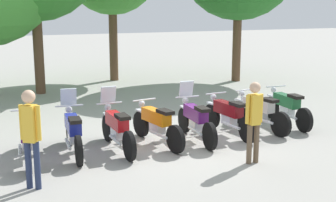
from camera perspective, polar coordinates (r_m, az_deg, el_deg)
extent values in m
plane|color=#9E9B93|center=(11.09, 0.97, -5.05)|extent=(80.00, 80.00, 0.00)
cylinder|color=black|center=(10.86, -17.07, -4.21)|extent=(0.15, 0.65, 0.64)
cylinder|color=black|center=(9.38, -16.88, -6.76)|extent=(0.15, 0.65, 0.64)
cube|color=silver|center=(10.77, -17.18, -2.47)|extent=(0.15, 0.37, 0.04)
cube|color=#59196B|center=(10.07, -17.11, -3.41)|extent=(0.33, 0.97, 0.30)
cube|color=silver|center=(10.09, -17.01, -4.96)|extent=(0.25, 0.41, 0.24)
cube|color=black|center=(9.63, -17.13, -2.93)|extent=(0.27, 0.46, 0.08)
cylinder|color=silver|center=(10.69, -17.16, -2.72)|extent=(0.07, 0.23, 0.64)
cylinder|color=silver|center=(10.53, -17.26, -1.07)|extent=(0.62, 0.08, 0.04)
sphere|color=silver|center=(10.68, -17.24, -1.55)|extent=(0.17, 0.17, 0.16)
cylinder|color=silver|center=(9.82, -17.89, -5.85)|extent=(0.12, 0.70, 0.07)
cylinder|color=black|center=(11.05, -12.11, -3.67)|extent=(0.14, 0.64, 0.64)
cylinder|color=black|center=(9.57, -11.01, -6.07)|extent=(0.14, 0.64, 0.64)
cube|color=silver|center=(10.96, -12.19, -1.96)|extent=(0.14, 0.37, 0.04)
cube|color=navy|center=(10.26, -11.72, -2.84)|extent=(0.31, 0.96, 0.30)
cube|color=silver|center=(10.28, -11.62, -4.36)|extent=(0.24, 0.41, 0.24)
cube|color=black|center=(9.83, -11.47, -2.34)|extent=(0.26, 0.45, 0.08)
cylinder|color=silver|center=(10.88, -12.13, -2.20)|extent=(0.06, 0.23, 0.64)
cylinder|color=silver|center=(10.72, -12.15, -0.57)|extent=(0.62, 0.07, 0.04)
sphere|color=silver|center=(10.87, -12.20, -1.05)|extent=(0.17, 0.17, 0.16)
cylinder|color=silver|center=(10.00, -12.30, -5.22)|extent=(0.11, 0.70, 0.07)
cube|color=silver|center=(10.73, -12.24, 0.54)|extent=(0.37, 0.15, 0.39)
cylinder|color=black|center=(11.15, -7.48, -3.35)|extent=(0.13, 0.64, 0.64)
cylinder|color=black|center=(9.74, -4.81, -5.57)|extent=(0.13, 0.64, 0.64)
cube|color=silver|center=(11.07, -7.53, -1.65)|extent=(0.13, 0.36, 0.04)
cube|color=red|center=(10.39, -6.37, -2.46)|extent=(0.30, 0.96, 0.30)
cube|color=silver|center=(10.42, -6.25, -3.96)|extent=(0.24, 0.41, 0.24)
cube|color=black|center=(9.98, -5.68, -1.93)|extent=(0.26, 0.45, 0.08)
cylinder|color=silver|center=(10.99, -7.39, -1.88)|extent=(0.06, 0.23, 0.64)
cylinder|color=silver|center=(10.83, -7.30, -0.26)|extent=(0.62, 0.06, 0.04)
sphere|color=silver|center=(10.98, -7.48, -0.74)|extent=(0.17, 0.17, 0.16)
cylinder|color=silver|center=(10.11, -6.57, -4.82)|extent=(0.10, 0.70, 0.07)
cube|color=silver|center=(10.85, -7.42, 0.83)|extent=(0.36, 0.15, 0.39)
cylinder|color=black|center=(11.44, -3.37, -2.87)|extent=(0.22, 0.65, 0.64)
cylinder|color=black|center=(10.17, 0.94, -4.76)|extent=(0.22, 0.65, 0.64)
cube|color=silver|center=(11.36, -3.39, -1.21)|extent=(0.19, 0.38, 0.04)
cube|color=orange|center=(10.75, -1.49, -1.91)|extent=(0.43, 0.98, 0.30)
cube|color=silver|center=(10.78, -1.35, -3.35)|extent=(0.29, 0.43, 0.24)
cube|color=black|center=(10.37, -0.35, -1.33)|extent=(0.32, 0.48, 0.08)
cylinder|color=silver|center=(11.29, -3.17, -1.42)|extent=(0.09, 0.23, 0.64)
cylinder|color=silver|center=(11.14, -2.96, 0.16)|extent=(0.62, 0.15, 0.04)
sphere|color=silver|center=(11.28, -3.28, -0.32)|extent=(0.19, 0.19, 0.16)
cylinder|color=silver|center=(10.47, -1.23, -4.16)|extent=(0.20, 0.70, 0.07)
cylinder|color=black|center=(11.80, 2.03, -2.40)|extent=(0.12, 0.64, 0.64)
cylinder|color=black|center=(10.42, 5.20, -4.39)|extent=(0.12, 0.64, 0.64)
cube|color=silver|center=(11.72, 2.04, -0.79)|extent=(0.13, 0.36, 0.04)
cube|color=#59196B|center=(11.06, 3.43, -1.52)|extent=(0.30, 0.96, 0.30)
cube|color=silver|center=(11.08, 3.52, -2.94)|extent=(0.24, 0.41, 0.24)
cube|color=black|center=(10.66, 4.29, -1.00)|extent=(0.26, 0.45, 0.08)
cylinder|color=silver|center=(11.64, 2.20, -1.00)|extent=(0.06, 0.23, 0.64)
cylinder|color=silver|center=(11.49, 2.38, 0.53)|extent=(0.62, 0.06, 0.04)
sphere|color=silver|center=(11.63, 2.14, 0.07)|extent=(0.17, 0.17, 0.16)
cylinder|color=silver|center=(10.77, 3.36, -3.71)|extent=(0.10, 0.70, 0.07)
cube|color=silver|center=(11.50, 2.28, 1.56)|extent=(0.36, 0.15, 0.39)
cylinder|color=black|center=(12.28, 5.46, -1.87)|extent=(0.17, 0.65, 0.64)
cylinder|color=black|center=(11.07, 9.89, -3.55)|extent=(0.17, 0.65, 0.64)
cube|color=silver|center=(12.20, 5.49, -0.32)|extent=(0.16, 0.37, 0.04)
cube|color=maroon|center=(11.62, 7.46, -0.94)|extent=(0.36, 0.97, 0.30)
cube|color=silver|center=(11.64, 7.57, -2.29)|extent=(0.26, 0.42, 0.24)
cube|color=black|center=(11.26, 8.66, -0.40)|extent=(0.29, 0.46, 0.08)
cylinder|color=silver|center=(12.14, 5.72, -0.51)|extent=(0.07, 0.23, 0.64)
cylinder|color=silver|center=(11.99, 5.99, 0.97)|extent=(0.62, 0.10, 0.04)
sphere|color=silver|center=(12.12, 5.64, 0.51)|extent=(0.18, 0.18, 0.16)
cylinder|color=silver|center=(11.33, 7.78, -3.00)|extent=(0.14, 0.70, 0.07)
cylinder|color=black|center=(12.82, 8.91, -1.36)|extent=(0.20, 0.65, 0.64)
cylinder|color=black|center=(11.73, 13.81, -2.84)|extent=(0.20, 0.65, 0.64)
cube|color=silver|center=(12.75, 8.96, 0.12)|extent=(0.18, 0.37, 0.04)
cube|color=silver|center=(12.22, 11.16, -0.43)|extent=(0.41, 0.98, 0.30)
cube|color=silver|center=(12.24, 11.27, -1.71)|extent=(0.28, 0.43, 0.24)
cube|color=black|center=(11.90, 12.50, 0.11)|extent=(0.31, 0.47, 0.08)
cylinder|color=silver|center=(12.69, 9.22, -0.06)|extent=(0.09, 0.23, 0.64)
cylinder|color=silver|center=(12.56, 9.54, 1.36)|extent=(0.62, 0.14, 0.04)
sphere|color=silver|center=(12.68, 9.13, 0.92)|extent=(0.18, 0.18, 0.16)
cylinder|color=silver|center=(11.94, 11.66, -2.37)|extent=(0.19, 0.70, 0.07)
cylinder|color=black|center=(13.56, 12.74, -0.79)|extent=(0.13, 0.64, 0.64)
cylinder|color=black|center=(12.31, 16.52, -2.29)|extent=(0.13, 0.64, 0.64)
cube|color=silver|center=(13.49, 12.81, 0.62)|extent=(0.14, 0.37, 0.04)
cube|color=#1E6033|center=(12.89, 14.50, 0.06)|extent=(0.31, 0.96, 0.30)
cube|color=silver|center=(12.91, 14.56, -1.16)|extent=(0.24, 0.41, 0.24)
cube|color=black|center=(12.53, 15.55, 0.55)|extent=(0.26, 0.45, 0.08)
cylinder|color=silver|center=(13.42, 13.00, 0.44)|extent=(0.06, 0.23, 0.64)
cylinder|color=silver|center=(13.28, 13.28, 1.78)|extent=(0.62, 0.07, 0.04)
sphere|color=silver|center=(13.41, 12.96, 1.37)|extent=(0.17, 0.17, 0.16)
cylinder|color=silver|center=(12.59, 14.69, -1.77)|extent=(0.10, 0.70, 0.07)
cylinder|color=#232D4C|center=(8.55, -15.91, -7.71)|extent=(0.15, 0.15, 0.88)
cylinder|color=#232D4C|center=(8.63, -16.92, -7.58)|extent=(0.15, 0.15, 0.88)
cube|color=gold|center=(8.37, -16.72, -2.69)|extent=(0.29, 0.29, 0.66)
cylinder|color=gold|center=(8.29, -15.76, -2.65)|extent=(0.11, 0.11, 0.62)
cylinder|color=gold|center=(8.44, -17.68, -2.51)|extent=(0.11, 0.11, 0.62)
sphere|color=#DBAD89|center=(8.26, -16.92, 0.51)|extent=(0.33, 0.33, 0.24)
cylinder|color=brown|center=(9.73, 10.90, -5.17)|extent=(0.11, 0.11, 0.83)
cylinder|color=brown|center=(9.64, 10.05, -5.30)|extent=(0.11, 0.11, 0.83)
cube|color=gold|center=(9.50, 10.64, -1.04)|extent=(0.22, 0.20, 0.62)
cylinder|color=gold|center=(9.58, 11.44, -0.86)|extent=(0.08, 0.08, 0.59)
cylinder|color=gold|center=(9.41, 9.83, -1.04)|extent=(0.08, 0.08, 0.59)
sphere|color=#DBAD89|center=(9.41, 10.75, 1.66)|extent=(0.23, 0.23, 0.23)
cylinder|color=brown|center=(17.40, -15.78, 6.33)|extent=(0.36, 0.36, 3.34)
cylinder|color=brown|center=(19.85, -6.78, 7.38)|extent=(0.36, 0.36, 3.36)
cylinder|color=brown|center=(19.75, 8.53, 7.20)|extent=(0.36, 0.36, 3.29)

